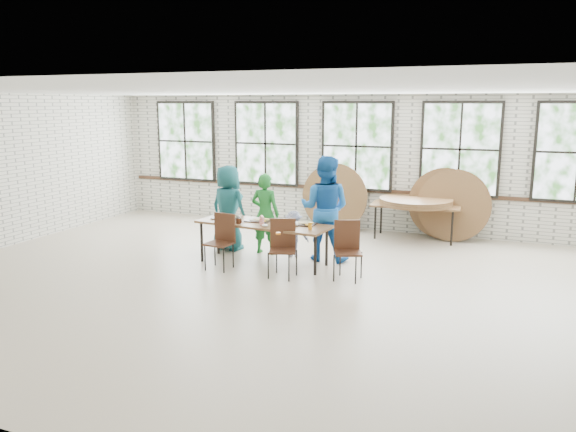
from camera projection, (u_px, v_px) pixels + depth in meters
name	position (u px, v px, depth m)	size (l,w,h in m)	color
room	(357.00, 148.00, 12.41)	(12.00, 12.00, 12.00)	#BEAF97
dining_table	(263.00, 226.00, 9.87)	(2.46, 1.02, 0.74)	brown
chair_near_left	(222.00, 236.00, 9.64)	(0.46, 0.45, 0.95)	#432516
chair_near_right	(283.00, 243.00, 9.20)	(0.53, 0.53, 0.95)	#432516
chair_spare	(347.00, 245.00, 9.07)	(0.54, 0.54, 0.95)	#432516
adult_teal	(228.00, 208.00, 10.82)	(0.81, 0.53, 1.65)	#195F59
adult_green	(265.00, 214.00, 10.54)	(0.56, 0.37, 1.53)	#1E7229
toddler	(294.00, 234.00, 10.39)	(0.56, 0.32, 0.86)	#13153B
adult_blue	(325.00, 209.00, 10.07)	(0.92, 0.72, 1.90)	#1859A9
storage_table	(416.00, 207.00, 11.66)	(1.84, 0.84, 0.74)	brown
tabletop_clutter	(266.00, 222.00, 9.81)	(1.99, 0.63, 0.11)	black
round_tops_stacked	(416.00, 201.00, 11.64)	(1.50, 1.50, 0.13)	brown
round_tops_leaning	(389.00, 201.00, 12.12)	(4.11, 0.41, 1.49)	brown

